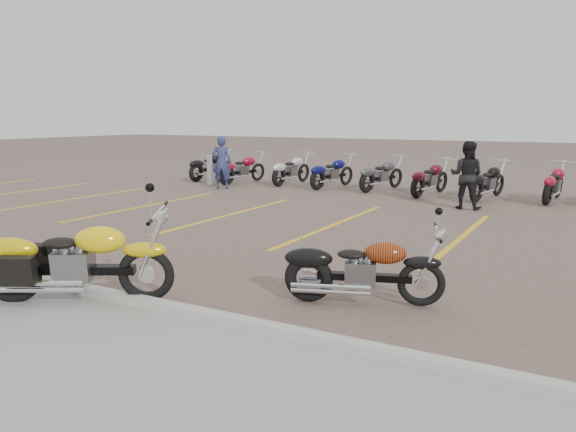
# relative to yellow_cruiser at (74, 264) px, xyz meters

# --- Properties ---
(ground) EXTENTS (100.00, 100.00, 0.00)m
(ground) POSITION_rel_yellow_cruiser_xyz_m (0.70, 2.27, -0.49)
(ground) COLOR #715850
(ground) RESTS_ON ground
(curb) EXTENTS (60.00, 0.18, 0.12)m
(curb) POSITION_rel_yellow_cruiser_xyz_m (0.70, 0.27, -0.43)
(curb) COLOR #ADAAA3
(curb) RESTS_ON ground
(parking_stripes) EXTENTS (38.00, 5.50, 0.01)m
(parking_stripes) POSITION_rel_yellow_cruiser_xyz_m (0.70, 6.27, -0.49)
(parking_stripes) COLOR gold
(parking_stripes) RESTS_ON ground
(yellow_cruiser) EXTENTS (2.18, 1.30, 0.99)m
(yellow_cruiser) POSITION_rel_yellow_cruiser_xyz_m (0.00, 0.00, 0.00)
(yellow_cruiser) COLOR black
(yellow_cruiser) RESTS_ON ground
(flame_cruiser) EXTENTS (1.91, 0.78, 0.82)m
(flame_cruiser) POSITION_rel_yellow_cruiser_xyz_m (3.15, 1.68, -0.09)
(flame_cruiser) COLOR black
(flame_cruiser) RESTS_ON ground
(person_a) EXTENTS (0.74, 0.62, 1.71)m
(person_a) POSITION_rel_yellow_cruiser_xyz_m (-5.08, 10.20, 0.36)
(person_a) COLOR navy
(person_a) RESTS_ON ground
(person_b) EXTENTS (0.84, 0.66, 1.72)m
(person_b) POSITION_rel_yellow_cruiser_xyz_m (2.71, 9.88, 0.37)
(person_b) COLOR black
(person_b) RESTS_ON ground
(bollard) EXTENTS (0.20, 0.20, 1.00)m
(bollard) POSITION_rel_yellow_cruiser_xyz_m (-6.11, 10.91, 0.01)
(bollard) COLOR white
(bollard) RESTS_ON ground
(bg_bike_row) EXTENTS (19.16, 2.08, 1.10)m
(bg_bike_row) POSITION_rel_yellow_cruiser_xyz_m (2.07, 12.09, 0.06)
(bg_bike_row) COLOR black
(bg_bike_row) RESTS_ON ground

